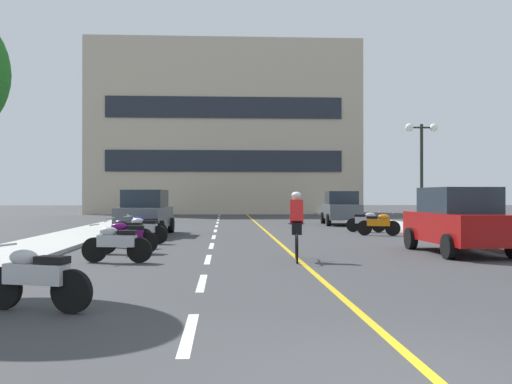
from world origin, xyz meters
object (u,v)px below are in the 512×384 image
Objects in this scene: parked_car_near at (458,220)px; motorcycle_3 at (126,237)px; motorcycle_2 at (116,243)px; motorcycle_7 at (379,224)px; motorcycle_5 at (143,229)px; parked_car_far at (341,208)px; motorcycle_4 at (127,232)px; parked_car_mid at (145,212)px; cyclist_rider at (297,224)px; street_lamp_mid at (422,151)px; motorcycle_6 at (144,227)px; motorcycle_0 at (36,277)px; motorcycle_8 at (366,221)px.

motorcycle_3 is at bearing 177.38° from parked_car_near.
motorcycle_7 is (8.70, 9.11, 0.00)m from motorcycle_2.
motorcycle_5 is at bearing 157.03° from parked_car_near.
motorcycle_4 is at bearing -124.15° from parked_car_far.
motorcycle_3 is at bearing -141.77° from motorcycle_7.
parked_car_mid reaches higher than motorcycle_7.
cyclist_rider is at bearing -116.12° from motorcycle_7.
motorcycle_5 is 9.50m from motorcycle_7.
street_lamp_mid is 2.63× the size of cyclist_rider.
parked_car_near is at bearing -2.62° from motorcycle_3.
street_lamp_mid is at bearing 21.21° from motorcycle_6.
parked_car_far is 2.53× the size of motorcycle_2.
motorcycle_0 is 10.03m from motorcycle_4.
motorcycle_5 is at bearing 79.50° from motorcycle_4.
motorcycle_2 and motorcycle_4 have the same top height.
motorcycle_2 is 1.03× the size of motorcycle_5.
parked_car_mid is 3.01m from motorcycle_6.
motorcycle_3 and motorcycle_8 have the same top height.
street_lamp_mid is 2.81× the size of motorcycle_5.
parked_car_far is 2.56× the size of motorcycle_6.
parked_car_mid is 16.01m from motorcycle_0.
parked_car_near is at bearing 10.97° from motorcycle_2.
motorcycle_4 is (-0.42, 4.06, 0.00)m from motorcycle_2.
cyclist_rider is (-4.57, -17.59, -0.03)m from parked_car_far.
parked_car_mid and parked_car_far have the same top height.
parked_car_mid is 2.60× the size of motorcycle_0.
motorcycle_0 is 19.34m from motorcycle_8.
motorcycle_0 is 0.99× the size of motorcycle_5.
motorcycle_2 is 4.08m from motorcycle_4.
parked_car_mid reaches higher than motorcycle_3.
motorcycle_8 is at bearing 45.95° from motorcycle_3.
cyclist_rider is at bearing -111.53° from motorcycle_8.
cyclist_rider is (4.45, -1.95, 0.41)m from motorcycle_3.
motorcycle_0 is 1.01× the size of motorcycle_8.
motorcycle_6 is 1.03× the size of motorcycle_8.
motorcycle_6 is (-0.31, 7.06, 0.00)m from motorcycle_2.
motorcycle_5 is (-11.37, -5.94, -3.09)m from street_lamp_mid.
motorcycle_2 and motorcycle_5 have the same top height.
street_lamp_mid is at bearing -69.46° from parked_car_far.
parked_car_near is 0.99× the size of parked_car_far.
street_lamp_mid is at bearing 39.56° from motorcycle_3.
motorcycle_2 is 4.36m from cyclist_rider.
motorcycle_2 is 14.25m from motorcycle_8.
motorcycle_2 is 1.00× the size of motorcycle_3.
motorcycle_7 is (9.12, 5.05, 0.00)m from motorcycle_4.
parked_car_far is at bearing 69.39° from motorcycle_0.
street_lamp_mid is 2.74× the size of motorcycle_2.
parked_car_near is 9.13m from motorcycle_3.
parked_car_near is 10.72m from motorcycle_6.
motorcycle_0 is 11.58m from motorcycle_5.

